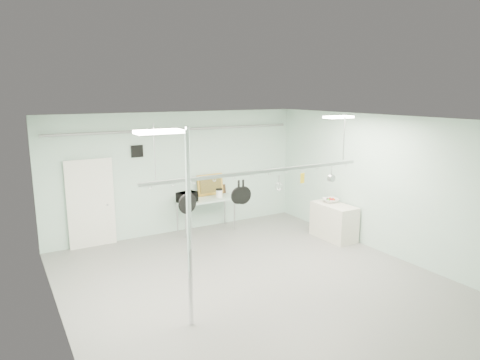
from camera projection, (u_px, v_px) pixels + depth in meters
floor at (260, 287)px, 8.27m from camera, size 8.00×8.00×0.00m
ceiling at (261, 121)px, 7.63m from camera, size 7.00×8.00×0.02m
back_wall at (179, 173)px, 11.33m from camera, size 7.00×0.02×3.20m
right_wall at (390, 186)px, 9.67m from camera, size 0.02×8.00×3.20m
door at (91, 204)px, 10.26m from camera, size 1.10×0.10×2.20m
wall_vent at (137, 151)px, 10.64m from camera, size 0.30×0.04×0.30m
conduit_pipe at (179, 129)px, 11.02m from camera, size 6.60×0.07×0.07m
chrome_pole at (189, 230)px, 6.60m from camera, size 0.08×0.08×3.20m
prep_table at (206, 201)px, 11.45m from camera, size 1.60×0.70×0.91m
side_cabinet at (334, 222)px, 10.92m from camera, size 0.60×1.20×0.90m
pot_rack at (261, 170)px, 8.17m from camera, size 4.80×0.06×1.00m
light_panel_left at (159, 132)px, 5.87m from camera, size 0.65×0.30×0.05m
light_panel_right at (339, 117)px, 9.32m from camera, size 0.65×0.30×0.05m
microwave at (187, 197)px, 11.01m from camera, size 0.56×0.46×0.27m
coffee_canister at (219, 194)px, 11.53m from camera, size 0.21×0.21×0.20m
painting_large at (210, 185)px, 11.76m from camera, size 0.79×0.18×0.58m
painting_small at (221, 189)px, 11.96m from camera, size 0.30×0.08×0.25m
fruit_bowl at (331, 200)px, 11.04m from camera, size 0.51×0.51×0.10m
skillet_left at (187, 200)px, 7.50m from camera, size 0.37×0.13×0.49m
skillet_mid at (239, 192)px, 8.00m from camera, size 0.33×0.06×0.45m
skillet_right at (243, 192)px, 8.05m from camera, size 0.34×0.07×0.46m
whisk at (279, 184)px, 8.45m from camera, size 0.18×0.18×0.33m
grater at (302, 178)px, 8.72m from camera, size 0.09×0.03×0.23m
saucepan at (331, 176)px, 9.12m from camera, size 0.16×0.11×0.29m
fruit_cluster at (331, 199)px, 11.04m from camera, size 0.24×0.24×0.09m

